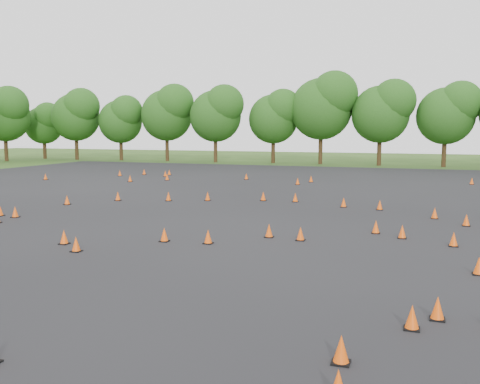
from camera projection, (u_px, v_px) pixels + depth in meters
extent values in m
plane|color=#2D5119|center=(202.00, 239.00, 18.46)|extent=(140.00, 140.00, 0.00)
plane|color=black|center=(254.00, 213.00, 24.09)|extent=(62.00, 62.00, 0.00)
cone|color=#FB550A|center=(479.00, 266.00, 13.93)|extent=(0.26, 0.26, 0.45)
cone|color=#FB550A|center=(380.00, 205.00, 25.09)|extent=(0.26, 0.26, 0.45)
cone|color=#FB550A|center=(344.00, 203.00, 25.96)|extent=(0.26, 0.26, 0.45)
cone|color=#FB550A|center=(341.00, 350.00, 8.66)|extent=(0.26, 0.26, 0.45)
cone|color=#FB550A|center=(298.00, 181.00, 36.47)|extent=(0.26, 0.26, 0.45)
cone|color=#FB550A|center=(246.00, 176.00, 40.21)|extent=(0.26, 0.26, 0.45)
cone|color=#FB550A|center=(168.00, 197.00, 28.27)|extent=(0.26, 0.26, 0.45)
cone|color=#FB550A|center=(15.00, 212.00, 22.97)|extent=(0.26, 0.26, 0.45)
cone|color=#FB550A|center=(263.00, 197.00, 28.30)|extent=(0.26, 0.26, 0.45)
cone|color=#FB550A|center=(120.00, 173.00, 43.16)|extent=(0.26, 0.26, 0.45)
cone|color=#FB550A|center=(165.00, 174.00, 42.65)|extent=(0.26, 0.26, 0.45)
cone|color=#FB550A|center=(269.00, 231.00, 18.76)|extent=(0.26, 0.26, 0.45)
cone|color=#FB550A|center=(130.00, 179.00, 38.44)|extent=(0.26, 0.26, 0.45)
cone|color=#FB550A|center=(466.00, 220.00, 20.93)|extent=(0.26, 0.26, 0.45)
cone|color=#FB550A|center=(164.00, 235.00, 18.05)|extent=(0.26, 0.26, 0.45)
cone|color=#FB550A|center=(76.00, 244.00, 16.56)|extent=(0.26, 0.26, 0.45)
cone|color=#FB550A|center=(295.00, 198.00, 27.84)|extent=(0.26, 0.26, 0.45)
cone|color=#FB550A|center=(311.00, 179.00, 38.19)|extent=(0.26, 0.26, 0.45)
cone|color=#FB550A|center=(402.00, 232.00, 18.57)|extent=(0.26, 0.26, 0.45)
cone|color=#FB550A|center=(144.00, 172.00, 44.44)|extent=(0.26, 0.26, 0.45)
cone|color=#FB550A|center=(67.00, 200.00, 26.85)|extent=(0.26, 0.26, 0.45)
cone|color=#FB550A|center=(454.00, 240.00, 17.30)|extent=(0.26, 0.26, 0.45)
cone|color=#FB550A|center=(45.00, 177.00, 39.98)|extent=(0.26, 0.26, 0.45)
cone|color=#FB550A|center=(438.00, 309.00, 10.65)|extent=(0.26, 0.26, 0.45)
cone|color=#FB550A|center=(300.00, 234.00, 18.22)|extent=(0.26, 0.26, 0.45)
cone|color=#FB550A|center=(0.00, 211.00, 23.37)|extent=(0.26, 0.26, 0.45)
cone|color=#FB550A|center=(412.00, 318.00, 10.13)|extent=(0.26, 0.26, 0.45)
cone|color=#FB550A|center=(376.00, 227.00, 19.46)|extent=(0.26, 0.26, 0.45)
cone|color=#FB550A|center=(208.00, 237.00, 17.71)|extent=(0.26, 0.26, 0.45)
cone|color=#FB550A|center=(435.00, 213.00, 22.66)|extent=(0.26, 0.26, 0.45)
cone|color=#FB550A|center=(167.00, 177.00, 39.59)|extent=(0.26, 0.26, 0.45)
cone|color=#FB550A|center=(208.00, 196.00, 28.34)|extent=(0.26, 0.26, 0.45)
cone|color=#FB550A|center=(472.00, 181.00, 36.58)|extent=(0.26, 0.26, 0.45)
cone|color=#FB550A|center=(118.00, 196.00, 28.37)|extent=(0.26, 0.26, 0.45)
cone|color=#FB550A|center=(64.00, 237.00, 17.65)|extent=(0.26, 0.26, 0.45)
cone|color=#FB550A|center=(169.00, 172.00, 44.00)|extent=(0.26, 0.26, 0.45)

